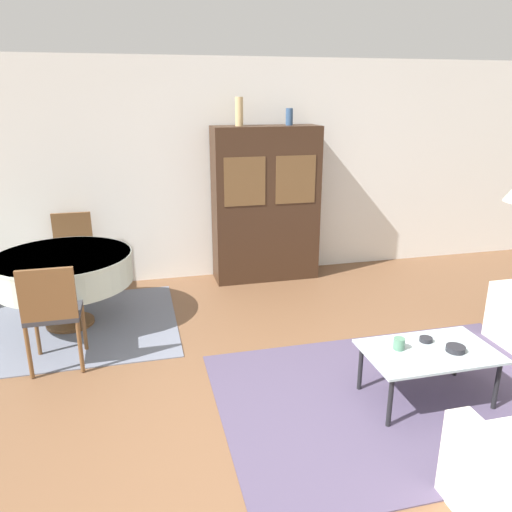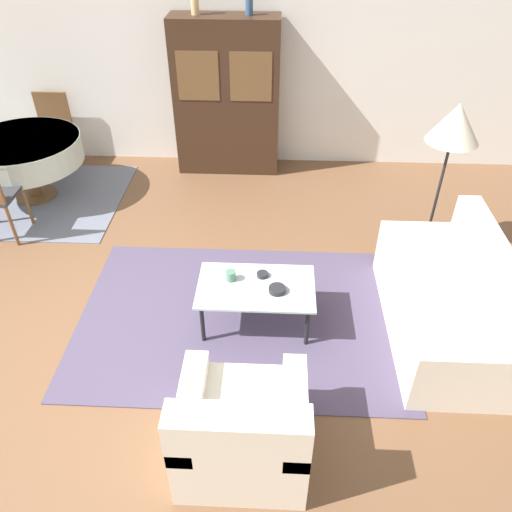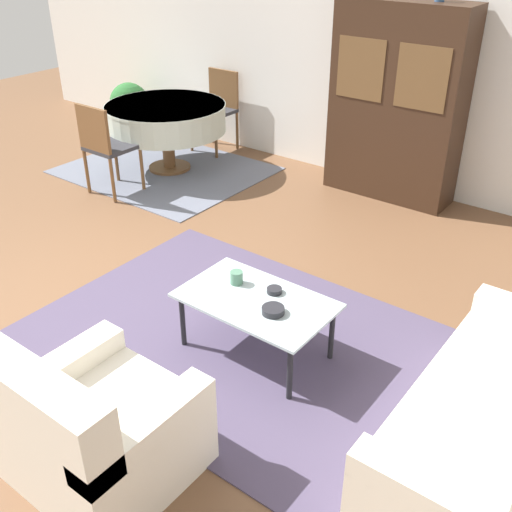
{
  "view_description": "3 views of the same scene",
  "coord_description": "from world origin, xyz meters",
  "px_view_note": "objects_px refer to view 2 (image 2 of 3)",
  "views": [
    {
      "loc": [
        -0.77,
        -2.55,
        2.28
      ],
      "look_at": [
        0.2,
        1.4,
        0.95
      ],
      "focal_mm": 35.0,
      "sensor_mm": 36.0,
      "label": 1
    },
    {
      "loc": [
        1.46,
        -2.78,
        3.2
      ],
      "look_at": [
        1.31,
        0.4,
        0.75
      ],
      "focal_mm": 35.0,
      "sensor_mm": 36.0,
      "label": 2
    },
    {
      "loc": [
        3.25,
        -2.16,
        2.59
      ],
      "look_at": [
        1.31,
        0.4,
        0.75
      ],
      "focal_mm": 42.0,
      "sensor_mm": 36.0,
      "label": 3
    }
  ],
  "objects_px": {
    "dining_chair_far": "(52,125)",
    "bowl_small": "(262,275)",
    "couch": "(450,304)",
    "vase_short": "(249,6)",
    "floor_lamp": "(455,127)",
    "coffee_table": "(256,290)",
    "bowl": "(277,289)",
    "dining_table": "(23,151)",
    "cup": "(231,276)",
    "armchair": "(242,430)",
    "display_cabinet": "(227,98)"
  },
  "relations": [
    {
      "from": "dining_chair_far",
      "to": "bowl_small",
      "type": "relative_size",
      "value": 9.46
    },
    {
      "from": "couch",
      "to": "vase_short",
      "type": "distance_m",
      "value": 3.9
    },
    {
      "from": "floor_lamp",
      "to": "vase_short",
      "type": "distance_m",
      "value": 2.73
    },
    {
      "from": "coffee_table",
      "to": "bowl",
      "type": "xyz_separation_m",
      "value": [
        0.18,
        -0.06,
        0.06
      ]
    },
    {
      "from": "floor_lamp",
      "to": "vase_short",
      "type": "relative_size",
      "value": 8.13
    },
    {
      "from": "dining_table",
      "to": "cup",
      "type": "bearing_deg",
      "value": -37.31
    },
    {
      "from": "armchair",
      "to": "display_cabinet",
      "type": "bearing_deg",
      "value": 96.32
    },
    {
      "from": "cup",
      "to": "bowl",
      "type": "xyz_separation_m",
      "value": [
        0.4,
        -0.13,
        -0.02
      ]
    },
    {
      "from": "vase_short",
      "to": "display_cabinet",
      "type": "bearing_deg",
      "value": -179.82
    },
    {
      "from": "armchair",
      "to": "bowl_small",
      "type": "bearing_deg",
      "value": 86.8
    },
    {
      "from": "display_cabinet",
      "to": "bowl_small",
      "type": "xyz_separation_m",
      "value": [
        0.55,
        -2.83,
        -0.51
      ]
    },
    {
      "from": "couch",
      "to": "dining_chair_far",
      "type": "relative_size",
      "value": 1.82
    },
    {
      "from": "armchair",
      "to": "bowl",
      "type": "distance_m",
      "value": 1.27
    },
    {
      "from": "bowl",
      "to": "bowl_small",
      "type": "distance_m",
      "value": 0.23
    },
    {
      "from": "dining_table",
      "to": "cup",
      "type": "distance_m",
      "value": 3.28
    },
    {
      "from": "dining_table",
      "to": "vase_short",
      "type": "distance_m",
      "value": 3.1
    },
    {
      "from": "coffee_table",
      "to": "vase_short",
      "type": "bearing_deg",
      "value": 94.16
    },
    {
      "from": "display_cabinet",
      "to": "floor_lamp",
      "type": "bearing_deg",
      "value": -38.9
    },
    {
      "from": "floor_lamp",
      "to": "cup",
      "type": "height_order",
      "value": "floor_lamp"
    },
    {
      "from": "cup",
      "to": "bowl",
      "type": "height_order",
      "value": "cup"
    },
    {
      "from": "dining_table",
      "to": "floor_lamp",
      "type": "distance_m",
      "value": 4.72
    },
    {
      "from": "dining_table",
      "to": "couch",
      "type": "bearing_deg",
      "value": -24.93
    },
    {
      "from": "bowl",
      "to": "bowl_small",
      "type": "xyz_separation_m",
      "value": [
        -0.13,
        0.19,
        -0.0
      ]
    },
    {
      "from": "display_cabinet",
      "to": "vase_short",
      "type": "height_order",
      "value": "vase_short"
    },
    {
      "from": "dining_table",
      "to": "dining_chair_far",
      "type": "height_order",
      "value": "dining_chair_far"
    },
    {
      "from": "armchair",
      "to": "vase_short",
      "type": "relative_size",
      "value": 4.25
    },
    {
      "from": "dining_table",
      "to": "bowl",
      "type": "bearing_deg",
      "value": -35.2
    },
    {
      "from": "bowl_small",
      "to": "vase_short",
      "type": "xyz_separation_m",
      "value": [
        -0.27,
        2.83,
        1.57
      ]
    },
    {
      "from": "coffee_table",
      "to": "cup",
      "type": "xyz_separation_m",
      "value": [
        -0.22,
        0.07,
        0.09
      ]
    },
    {
      "from": "floor_lamp",
      "to": "bowl",
      "type": "bearing_deg",
      "value": -142.01
    },
    {
      "from": "couch",
      "to": "coffee_table",
      "type": "height_order",
      "value": "couch"
    },
    {
      "from": "armchair",
      "to": "couch",
      "type": "bearing_deg",
      "value": 37.56
    },
    {
      "from": "bowl",
      "to": "floor_lamp",
      "type": "bearing_deg",
      "value": 37.99
    },
    {
      "from": "armchair",
      "to": "bowl",
      "type": "bearing_deg",
      "value": 80.42
    },
    {
      "from": "dining_chair_far",
      "to": "cup",
      "type": "height_order",
      "value": "dining_chair_far"
    },
    {
      "from": "bowl",
      "to": "vase_short",
      "type": "distance_m",
      "value": 3.42
    },
    {
      "from": "armchair",
      "to": "vase_short",
      "type": "distance_m",
      "value": 4.59
    },
    {
      "from": "armchair",
      "to": "floor_lamp",
      "type": "xyz_separation_m",
      "value": [
        1.77,
        2.46,
        1.08
      ]
    },
    {
      "from": "cup",
      "to": "floor_lamp",
      "type": "bearing_deg",
      "value": 28.97
    },
    {
      "from": "couch",
      "to": "bowl",
      "type": "relative_size",
      "value": 12.02
    },
    {
      "from": "armchair",
      "to": "vase_short",
      "type": "bearing_deg",
      "value": 92.48
    },
    {
      "from": "dining_chair_far",
      "to": "floor_lamp",
      "type": "bearing_deg",
      "value": 158.54
    },
    {
      "from": "display_cabinet",
      "to": "dining_table",
      "type": "height_order",
      "value": "display_cabinet"
    },
    {
      "from": "dining_table",
      "to": "floor_lamp",
      "type": "relative_size",
      "value": 0.83
    },
    {
      "from": "dining_chair_far",
      "to": "floor_lamp",
      "type": "xyz_separation_m",
      "value": [
        4.56,
        -1.79,
        0.83
      ]
    },
    {
      "from": "couch",
      "to": "bowl",
      "type": "height_order",
      "value": "couch"
    },
    {
      "from": "dining_table",
      "to": "floor_lamp",
      "type": "xyz_separation_m",
      "value": [
        4.56,
        -0.91,
        0.78
      ]
    },
    {
      "from": "couch",
      "to": "cup",
      "type": "xyz_separation_m",
      "value": [
        -1.86,
        0.09,
        0.17
      ]
    },
    {
      "from": "display_cabinet",
      "to": "floor_lamp",
      "type": "xyz_separation_m",
      "value": [
        2.24,
        -1.81,
        0.43
      ]
    },
    {
      "from": "coffee_table",
      "to": "dining_table",
      "type": "relative_size",
      "value": 0.74
    }
  ]
}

